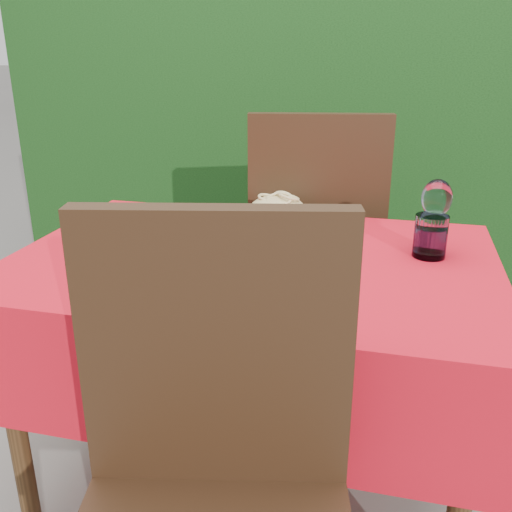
% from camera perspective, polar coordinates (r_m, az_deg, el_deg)
% --- Properties ---
extents(ground, '(60.00, 60.00, 0.00)m').
position_cam_1_polar(ground, '(1.90, -0.24, -21.61)').
color(ground, '#65605B').
rests_on(ground, ground).
extents(hedge, '(3.20, 0.55, 1.78)m').
position_cam_1_polar(hedge, '(2.96, 7.33, 13.40)').
color(hedge, black).
rests_on(hedge, ground).
extents(dining_table, '(1.26, 0.86, 0.75)m').
position_cam_1_polar(dining_table, '(1.56, -0.27, -5.19)').
color(dining_table, '#442C16').
rests_on(dining_table, ground).
extents(chair_near, '(0.56, 0.56, 1.04)m').
position_cam_1_polar(chair_near, '(1.01, -4.38, -22.05)').
color(chair_near, black).
rests_on(chair_near, ground).
extents(chair_far, '(0.56, 0.56, 1.06)m').
position_cam_1_polar(chair_far, '(2.14, 5.89, 2.22)').
color(chair_far, black).
rests_on(chair_far, ground).
extents(pizza_plate, '(0.35, 0.35, 0.06)m').
position_cam_1_polar(pizza_plate, '(1.38, -3.52, -0.85)').
color(pizza_plate, silver).
rests_on(pizza_plate, dining_table).
extents(pasta_plate, '(0.28, 0.28, 0.08)m').
position_cam_1_polar(pasta_plate, '(1.79, 2.15, 4.36)').
color(pasta_plate, white).
rests_on(pasta_plate, dining_table).
extents(water_glass, '(0.09, 0.09, 0.11)m').
position_cam_1_polar(water_glass, '(1.55, 17.03, 1.71)').
color(water_glass, silver).
rests_on(water_glass, dining_table).
extents(wine_glass, '(0.08, 0.08, 0.20)m').
position_cam_1_polar(wine_glass, '(1.58, 17.61, 5.26)').
color(wine_glass, silver).
rests_on(wine_glass, dining_table).
extents(fork, '(0.10, 0.19, 0.01)m').
position_cam_1_polar(fork, '(1.62, -12.79, 1.08)').
color(fork, '#B9BAC1').
rests_on(fork, dining_table).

